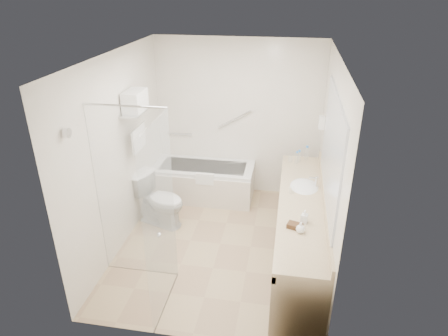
% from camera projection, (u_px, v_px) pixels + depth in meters
% --- Properties ---
extents(floor, '(3.20, 3.20, 0.00)m').
position_uv_depth(floor, '(220.00, 244.00, 5.42)').
color(floor, tan).
rests_on(floor, ground).
extents(ceiling, '(2.60, 3.20, 0.10)m').
position_uv_depth(ceiling, '(219.00, 56.00, 4.34)').
color(ceiling, white).
rests_on(ceiling, wall_back).
extents(wall_back, '(2.60, 0.10, 2.50)m').
position_uv_depth(wall_back, '(238.00, 119.00, 6.30)').
color(wall_back, silver).
rests_on(wall_back, ground).
extents(wall_front, '(2.60, 0.10, 2.50)m').
position_uv_depth(wall_front, '(187.00, 235.00, 3.46)').
color(wall_front, silver).
rests_on(wall_front, ground).
extents(wall_left, '(0.10, 3.20, 2.50)m').
position_uv_depth(wall_left, '(120.00, 153.00, 5.08)').
color(wall_left, silver).
rests_on(wall_left, ground).
extents(wall_right, '(0.10, 3.20, 2.50)m').
position_uv_depth(wall_right, '(329.00, 168.00, 4.68)').
color(wall_right, silver).
rests_on(wall_right, ground).
extents(bathtub, '(1.60, 0.73, 0.59)m').
position_uv_depth(bathtub, '(204.00, 181.00, 6.48)').
color(bathtub, silver).
rests_on(bathtub, floor).
extents(grab_bar_short, '(0.40, 0.03, 0.03)m').
position_uv_depth(grab_bar_short, '(180.00, 134.00, 6.54)').
color(grab_bar_short, silver).
rests_on(grab_bar_short, wall_back).
extents(grab_bar_long, '(0.53, 0.03, 0.33)m').
position_uv_depth(grab_bar_long, '(234.00, 119.00, 6.28)').
color(grab_bar_long, silver).
rests_on(grab_bar_long, wall_back).
extents(shower_enclosure, '(0.96, 0.91, 2.11)m').
position_uv_depth(shower_enclosure, '(146.00, 207.00, 4.24)').
color(shower_enclosure, silver).
rests_on(shower_enclosure, floor).
extents(towel_shelf, '(0.24, 0.55, 0.81)m').
position_uv_depth(towel_shelf, '(136.00, 107.00, 5.15)').
color(towel_shelf, silver).
rests_on(towel_shelf, wall_left).
extents(vanity_counter, '(0.55, 2.70, 0.95)m').
position_uv_depth(vanity_counter, '(301.00, 216.00, 4.86)').
color(vanity_counter, tan).
rests_on(vanity_counter, floor).
extents(sink, '(0.40, 0.52, 0.14)m').
position_uv_depth(sink, '(304.00, 188.00, 5.13)').
color(sink, silver).
rests_on(sink, vanity_counter).
extents(faucet, '(0.03, 0.03, 0.14)m').
position_uv_depth(faucet, '(316.00, 182.00, 5.06)').
color(faucet, silver).
rests_on(faucet, vanity_counter).
extents(mirror, '(0.02, 2.00, 1.20)m').
position_uv_depth(mirror, '(332.00, 149.00, 4.42)').
color(mirror, '#AFB3BB').
rests_on(mirror, wall_right).
extents(hairdryer_unit, '(0.08, 0.10, 0.18)m').
position_uv_depth(hairdryer_unit, '(322.00, 122.00, 5.54)').
color(hairdryer_unit, white).
rests_on(hairdryer_unit, wall_right).
extents(toilet, '(0.87, 0.66, 0.75)m').
position_uv_depth(toilet, '(160.00, 200.00, 5.74)').
color(toilet, silver).
rests_on(toilet, floor).
extents(amenity_basket, '(0.18, 0.15, 0.05)m').
position_uv_depth(amenity_basket, '(295.00, 226.00, 4.26)').
color(amenity_basket, '#472B19').
rests_on(amenity_basket, vanity_counter).
extents(soap_bottle_a, '(0.11, 0.17, 0.07)m').
position_uv_depth(soap_bottle_a, '(304.00, 220.00, 4.35)').
color(soap_bottle_a, white).
rests_on(soap_bottle_a, vanity_counter).
extents(soap_bottle_b, '(0.10, 0.13, 0.10)m').
position_uv_depth(soap_bottle_b, '(300.00, 228.00, 4.17)').
color(soap_bottle_b, white).
rests_on(soap_bottle_b, vanity_counter).
extents(water_bottle_left, '(0.06, 0.06, 0.19)m').
position_uv_depth(water_bottle_left, '(297.00, 158.00, 5.71)').
color(water_bottle_left, silver).
rests_on(water_bottle_left, vanity_counter).
extents(water_bottle_mid, '(0.07, 0.07, 0.22)m').
position_uv_depth(water_bottle_mid, '(307.00, 153.00, 5.82)').
color(water_bottle_mid, silver).
rests_on(water_bottle_mid, vanity_counter).
extents(water_bottle_right, '(0.06, 0.06, 0.18)m').
position_uv_depth(water_bottle_right, '(299.00, 156.00, 5.76)').
color(water_bottle_right, silver).
rests_on(water_bottle_right, vanity_counter).
extents(drinking_glass_near, '(0.07, 0.07, 0.08)m').
position_uv_depth(drinking_glass_near, '(290.00, 159.00, 5.78)').
color(drinking_glass_near, silver).
rests_on(drinking_glass_near, vanity_counter).
extents(drinking_glass_far, '(0.08, 0.08, 0.08)m').
position_uv_depth(drinking_glass_far, '(292.00, 190.00, 4.94)').
color(drinking_glass_far, silver).
rests_on(drinking_glass_far, vanity_counter).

